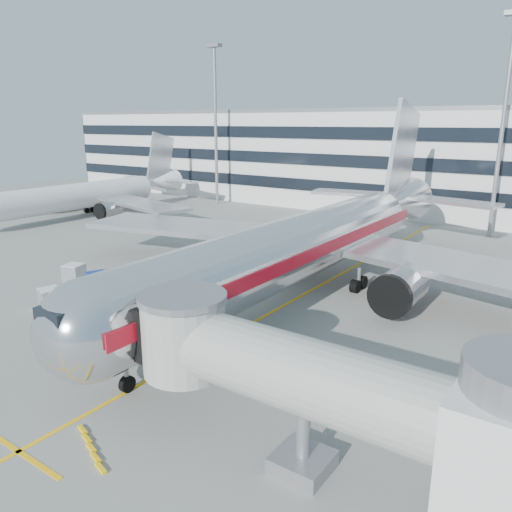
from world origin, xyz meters
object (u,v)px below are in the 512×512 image
Objects in this scene: main_jet at (313,241)px; cargo_container_left at (50,298)px; belt_loader at (96,313)px; ramp_worker at (85,297)px; baggage_tug at (99,288)px; cargo_container_right at (74,273)px; cargo_container_front at (115,288)px.

cargo_container_left is at bearing -133.70° from main_jet.
belt_loader reaches higher than ramp_worker.
baggage_tug is 5.37m from cargo_container_right.
belt_loader reaches higher than cargo_container_front.
belt_loader is 2.61× the size of ramp_worker.
belt_loader reaches higher than cargo_container_left.
cargo_container_left is at bearing 179.90° from ramp_worker.
belt_loader is 4.85m from cargo_container_front.
cargo_container_left is at bearing -51.35° from cargo_container_right.
belt_loader is 1.53× the size of baggage_tug.
cargo_container_front is at bearing 38.61° from baggage_tug.
belt_loader is at bearing -39.96° from baggage_tug.
baggage_tug is at bearing 82.26° from ramp_worker.
cargo_container_front reaches higher than cargo_container_left.
cargo_container_front is (1.00, 0.80, -0.08)m from baggage_tug.
baggage_tug is at bearing 140.04° from belt_loader.
cargo_container_front reaches higher than cargo_container_right.
main_jet is 27.59× the size of ramp_worker.
ramp_worker is (2.23, 1.47, 0.15)m from cargo_container_left.
baggage_tug is 1.71× the size of ramp_worker.
baggage_tug is (-3.78, 3.17, 0.27)m from belt_loader.
cargo_container_right is 1.02× the size of ramp_worker.
ramp_worker reaches higher than cargo_container_front.
cargo_container_front is at bearing 125.09° from belt_loader.
belt_loader is 5.08m from cargo_container_left.
ramp_worker reaches higher than cargo_container_left.
cargo_container_right is (-8.96, 4.60, 0.18)m from belt_loader.
ramp_worker is at bearing -64.24° from baggage_tug.
belt_loader is 3.09m from ramp_worker.
cargo_container_front is 2.76m from ramp_worker.
cargo_container_right is (-5.18, 1.43, -0.09)m from baggage_tug.
baggage_tug is 1.92× the size of cargo_container_front.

